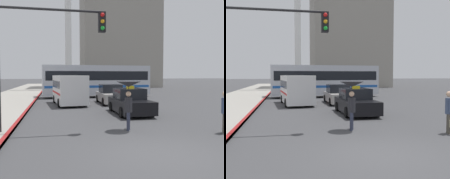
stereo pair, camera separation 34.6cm
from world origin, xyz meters
The scene contains 9 objects.
ground_plane centered at (0.00, 0.00, 0.00)m, with size 300.00×300.00×0.00m, color #424244.
taxi centered at (1.26, 7.89, 0.68)m, with size 1.91×4.29×1.66m.
sedan_red centered at (1.34, 13.75, 0.69)m, with size 1.91×4.55×1.53m.
ambulance_van centered at (-2.01, 13.54, 1.26)m, with size 2.54×5.35×2.26m.
city_bus centered at (1.17, 20.00, 1.82)m, with size 11.13×3.23×3.27m.
pedestrian_with_umbrella centered at (-0.09, 3.44, 1.61)m, with size 1.01×1.01×2.03m.
pedestrian_man centered at (3.50, 2.12, 0.94)m, with size 0.37×0.57×1.67m.
traffic_light centered at (-3.40, 3.49, 3.61)m, with size 4.15×0.38×5.11m.
monument_cross centered at (-1.07, 33.10, 11.29)m, with size 8.76×0.90×19.90m.
Camera 2 is at (-2.71, -7.04, 2.30)m, focal length 42.00 mm.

